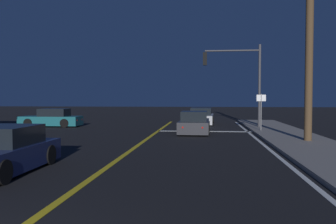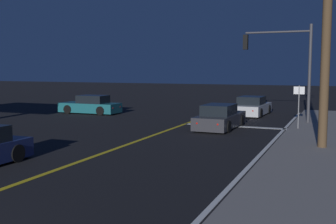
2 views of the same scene
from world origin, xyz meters
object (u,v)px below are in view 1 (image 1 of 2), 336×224
traffic_signal_near_right (239,73)px  car_parked_curb_teal (52,119)px  car_distant_tail_charcoal (194,123)px  utility_pole_right (310,23)px  car_side_waiting_silver (201,117)px  street_sign_corner (261,107)px  car_mid_block_navy (3,153)px

traffic_signal_near_right → car_parked_curb_teal: bearing=-1.4°
car_distant_tail_charcoal → traffic_signal_near_right: 5.59m
traffic_signal_near_right → utility_pole_right: size_ratio=0.53×
car_parked_curb_teal → traffic_signal_near_right: 14.17m
utility_pole_right → car_side_waiting_silver: bearing=113.7°
traffic_signal_near_right → street_sign_corner: 3.78m
car_side_waiting_silver → utility_pole_right: 13.76m
utility_pole_right → traffic_signal_near_right: bearing=107.7°
car_distant_tail_charcoal → street_sign_corner: size_ratio=1.97×
car_mid_block_navy → car_parked_curb_teal: bearing=-71.0°
utility_pole_right → car_parked_curb_teal: bearing=153.2°
car_mid_block_navy → car_parked_curb_teal: (-5.60, 15.87, -0.00)m
traffic_signal_near_right → utility_pole_right: 8.46m
car_distant_tail_charcoal → traffic_signal_near_right: (2.98, 3.37, 3.31)m
car_side_waiting_silver → utility_pole_right: size_ratio=0.41×
car_mid_block_navy → street_sign_corner: 15.79m
car_parked_curb_teal → street_sign_corner: 15.25m
car_mid_block_navy → traffic_signal_near_right: size_ratio=0.76×
car_parked_curb_teal → car_side_waiting_silver: (11.14, 3.49, 0.00)m
car_distant_tail_charcoal → utility_pole_right: bearing=-38.5°
car_parked_curb_teal → car_side_waiting_silver: same height
car_parked_curb_teal → utility_pole_right: bearing=-117.4°
street_sign_corner → car_mid_block_navy: bearing=-126.1°
car_mid_block_navy → utility_pole_right: 14.08m
street_sign_corner → utility_pole_right: bearing=-74.6°
car_mid_block_navy → car_side_waiting_silver: (5.54, 19.36, 0.00)m
car_mid_block_navy → utility_pole_right: size_ratio=0.40×
traffic_signal_near_right → car_side_waiting_silver: bearing=-55.5°
car_parked_curb_teal → utility_pole_right: (16.28, -8.23, 5.08)m
traffic_signal_near_right → car_mid_block_navy: bearing=62.3°
car_parked_curb_teal → car_distant_tail_charcoal: (10.79, -3.71, 0.00)m
car_mid_block_navy → street_sign_corner: size_ratio=1.85×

